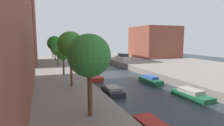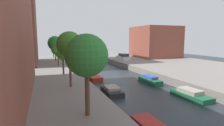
% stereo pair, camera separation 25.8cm
% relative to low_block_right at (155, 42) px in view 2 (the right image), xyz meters
% --- Properties ---
extents(ground_plane, '(84.00, 84.00, 0.00)m').
position_rel_low_block_right_xyz_m(ground_plane, '(-18.00, -18.39, -4.97)').
color(ground_plane, '#232B30').
extents(quay_right, '(20.00, 64.00, 1.00)m').
position_rel_low_block_right_xyz_m(quay_right, '(-3.00, -18.39, -4.47)').
color(quay_right, gray).
rests_on(quay_right, ground_plane).
extents(low_block_right, '(10.00, 10.80, 7.93)m').
position_rel_low_block_right_xyz_m(low_block_right, '(0.00, 0.00, 0.00)').
color(low_block_right, brown).
rests_on(low_block_right, quay_right).
extents(street_tree_0, '(2.69, 2.69, 5.17)m').
position_rel_low_block_right_xyz_m(street_tree_0, '(-25.39, -30.94, -0.17)').
color(street_tree_0, brown).
rests_on(street_tree_0, quay_left).
extents(street_tree_1, '(2.59, 2.59, 5.58)m').
position_rel_low_block_right_xyz_m(street_tree_1, '(-25.39, -23.36, 0.29)').
color(street_tree_1, brown).
rests_on(street_tree_1, quay_left).
extents(street_tree_2, '(1.92, 1.92, 3.88)m').
position_rel_low_block_right_xyz_m(street_tree_2, '(-25.39, -16.39, -1.08)').
color(street_tree_2, brown).
rests_on(street_tree_2, quay_left).
extents(street_tree_3, '(2.44, 2.44, 4.30)m').
position_rel_low_block_right_xyz_m(street_tree_3, '(-25.39, -7.59, -0.90)').
color(street_tree_3, brown).
rests_on(street_tree_3, quay_left).
extents(street_tree_4, '(3.12, 3.12, 5.42)m').
position_rel_low_block_right_xyz_m(street_tree_4, '(-25.39, -0.41, -0.12)').
color(street_tree_4, brown).
rests_on(street_tree_4, quay_left).
extents(street_tree_5, '(2.27, 2.27, 4.27)m').
position_rel_low_block_right_xyz_m(street_tree_5, '(-25.39, 7.86, -0.86)').
color(street_tree_5, brown).
rests_on(street_tree_5, quay_left).
extents(parked_car, '(1.85, 4.62, 1.44)m').
position_rel_low_block_right_xyz_m(parked_car, '(-10.56, -3.20, -3.36)').
color(parked_car, beige).
rests_on(parked_car, quay_right).
extents(moored_boat_left_2, '(1.71, 3.52, 0.81)m').
position_rel_low_block_right_xyz_m(moored_boat_left_2, '(-21.20, -24.18, -4.62)').
color(moored_boat_left_2, '#232328').
rests_on(moored_boat_left_2, ground_plane).
extents(moored_boat_left_3, '(1.77, 3.75, 0.63)m').
position_rel_low_block_right_xyz_m(moored_boat_left_3, '(-21.31, -17.05, -4.65)').
color(moored_boat_left_3, maroon).
rests_on(moored_boat_left_3, ground_plane).
extents(moored_boat_right_1, '(1.77, 4.28, 0.89)m').
position_rel_low_block_right_xyz_m(moored_boat_right_1, '(-14.37, -28.24, -4.60)').
color(moored_boat_right_1, '#195638').
rests_on(moored_boat_right_1, ground_plane).
extents(moored_boat_right_2, '(1.29, 4.01, 1.03)m').
position_rel_low_block_right_xyz_m(moored_boat_right_2, '(-14.90, -21.63, -4.53)').
color(moored_boat_right_2, '#195638').
rests_on(moored_boat_right_2, ground_plane).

